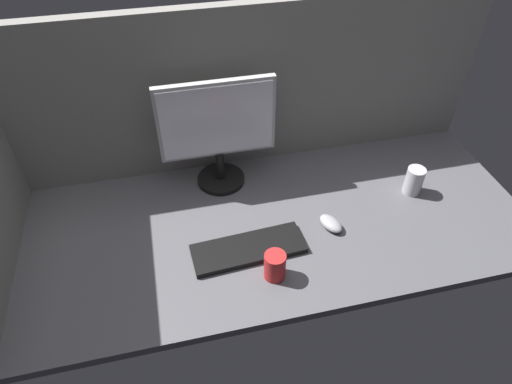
{
  "coord_description": "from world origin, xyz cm",
  "views": [
    {
      "loc": [
        -31.14,
        -107.58,
        114.42
      ],
      "look_at": [
        -5.58,
        0.0,
        14.0
      ],
      "focal_mm": 31.73,
      "sensor_mm": 36.0,
      "label": 1
    }
  ],
  "objects_px": {
    "keyboard": "(248,249)",
    "mouse": "(331,224)",
    "mug_red_plastic": "(275,266)",
    "mug_steel": "(414,181)",
    "monitor": "(218,130)"
  },
  "relations": [
    {
      "from": "keyboard",
      "to": "mouse",
      "type": "relative_size",
      "value": 3.85
    },
    {
      "from": "keyboard",
      "to": "mug_red_plastic",
      "type": "bearing_deg",
      "value": -67.2
    },
    {
      "from": "mug_steel",
      "to": "mug_red_plastic",
      "type": "bearing_deg",
      "value": -156.58
    },
    {
      "from": "monitor",
      "to": "mug_steel",
      "type": "bearing_deg",
      "value": -18.64
    },
    {
      "from": "monitor",
      "to": "mug_steel",
      "type": "xyz_separation_m",
      "value": [
        0.69,
        -0.23,
        -0.18
      ]
    },
    {
      "from": "keyboard",
      "to": "mouse",
      "type": "distance_m",
      "value": 0.3
    },
    {
      "from": "monitor",
      "to": "mug_steel",
      "type": "relative_size",
      "value": 3.93
    },
    {
      "from": "mouse",
      "to": "mug_steel",
      "type": "xyz_separation_m",
      "value": [
        0.36,
        0.1,
        0.04
      ]
    },
    {
      "from": "keyboard",
      "to": "mug_steel",
      "type": "bearing_deg",
      "value": 8.77
    },
    {
      "from": "monitor",
      "to": "mouse",
      "type": "distance_m",
      "value": 0.52
    },
    {
      "from": "monitor",
      "to": "mouse",
      "type": "bearing_deg",
      "value": -45.75
    },
    {
      "from": "mouse",
      "to": "mug_steel",
      "type": "relative_size",
      "value": 0.9
    },
    {
      "from": "monitor",
      "to": "mug_red_plastic",
      "type": "relative_size",
      "value": 4.43
    },
    {
      "from": "mouse",
      "to": "monitor",
      "type": "bearing_deg",
      "value": 112.81
    },
    {
      "from": "monitor",
      "to": "mug_red_plastic",
      "type": "distance_m",
      "value": 0.53
    }
  ]
}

